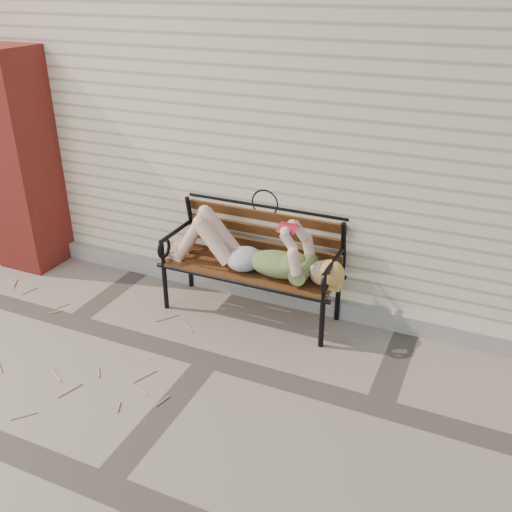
% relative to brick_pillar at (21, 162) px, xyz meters
% --- Properties ---
extents(ground, '(80.00, 80.00, 0.00)m').
position_rel_brick_pillar_xyz_m(ground, '(2.30, -0.75, -1.00)').
color(ground, gray).
rests_on(ground, ground).
extents(house_wall, '(8.00, 4.00, 3.00)m').
position_rel_brick_pillar_xyz_m(house_wall, '(2.30, 2.25, 0.50)').
color(house_wall, beige).
rests_on(house_wall, ground).
extents(foundation_strip, '(8.00, 0.10, 0.15)m').
position_rel_brick_pillar_xyz_m(foundation_strip, '(2.30, 0.22, -0.93)').
color(foundation_strip, '#ABA79B').
rests_on(foundation_strip, ground).
extents(brick_pillar, '(0.50, 0.50, 2.00)m').
position_rel_brick_pillar_xyz_m(brick_pillar, '(0.00, 0.00, 0.00)').
color(brick_pillar, '#A92F26').
rests_on(brick_pillar, ground).
extents(garden_bench, '(1.54, 0.61, 1.00)m').
position_rel_brick_pillar_xyz_m(garden_bench, '(2.31, 0.05, -0.44)').
color(garden_bench, black).
rests_on(garden_bench, ground).
extents(reading_woman, '(1.46, 0.33, 0.46)m').
position_rel_brick_pillar_xyz_m(reading_woman, '(2.32, -0.07, -0.41)').
color(reading_woman, '#093844').
rests_on(reading_woman, ground).
extents(straw_scatter, '(2.60, 1.72, 0.01)m').
position_rel_brick_pillar_xyz_m(straw_scatter, '(1.33, -1.03, -0.99)').
color(straw_scatter, tan).
rests_on(straw_scatter, ground).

